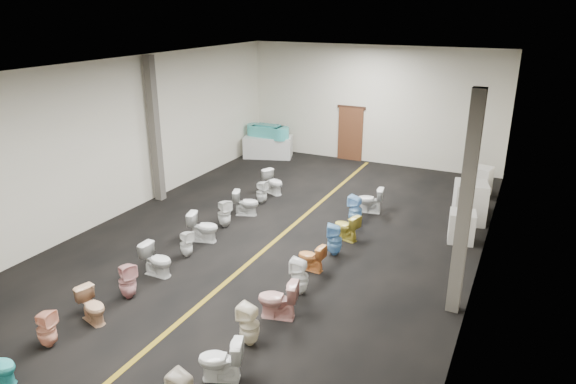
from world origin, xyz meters
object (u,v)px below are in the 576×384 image
toilet_left_8 (246,203)px  toilet_right_9 (370,200)px  bathtub (268,131)px  toilet_right_8 (355,210)px  toilet_right_4 (300,276)px  display_table (268,147)px  appliance_crate_a (462,227)px  toilet_left_2 (92,306)px  toilet_left_4 (157,260)px  toilet_right_5 (311,257)px  toilet_right_3 (278,299)px  toilet_left_6 (203,227)px  toilet_right_2 (249,325)px  appliance_crate_c (474,198)px  toilet_right_6 (335,240)px  toilet_left_7 (224,213)px  toilet_left_9 (262,192)px  toilet_left_5 (186,244)px  toilet_left_3 (127,281)px  toilet_left_10 (273,182)px  toilet_right_1 (221,360)px  appliance_crate_d (480,181)px  appliance_crate_b (470,202)px  toilet_left_1 (46,329)px  toilet_right_7 (346,227)px

toilet_left_8 → toilet_right_9: toilet_right_9 is taller
bathtub → toilet_right_8: bearing=-40.1°
toilet_right_4 → display_table: bearing=-154.6°
toilet_right_4 → bathtub: bearing=-154.6°
toilet_right_8 → appliance_crate_a: bearing=98.2°
display_table → toilet_left_8: bearing=-68.0°
toilet_left_2 → toilet_left_4: size_ratio=0.90×
toilet_right_5 → toilet_right_9: 4.08m
bathtub → toilet_right_5: bathtub is taller
toilet_right_3 → toilet_left_6: bearing=-138.2°
toilet_left_4 → toilet_right_2: 3.46m
toilet_left_2 → toilet_right_9: bearing=-6.3°
appliance_crate_c → toilet_right_6: (-2.71, -4.64, 0.01)m
toilet_left_4 → toilet_left_8: 4.03m
toilet_left_8 → toilet_left_7: bearing=154.3°
toilet_left_9 → toilet_right_5: (3.12, -3.31, -0.04)m
toilet_left_5 → toilet_left_7: (-0.14, 1.96, 0.06)m
toilet_right_8 → toilet_left_3: bearing=-21.1°
toilet_left_8 → toilet_left_10: toilet_left_10 is taller
toilet_left_7 → toilet_right_1: size_ratio=1.05×
display_table → toilet_right_1: 13.39m
toilet_right_3 → toilet_left_7: bearing=-148.4°
toilet_right_9 → toilet_left_6: bearing=-50.4°
toilet_left_7 → toilet_right_5: toilet_left_7 is taller
toilet_right_1 → toilet_left_6: bearing=-163.7°
toilet_left_5 → toilet_right_8: bearing=-27.0°
toilet_left_6 → toilet_left_4: bearing=167.4°
appliance_crate_d → toilet_left_2: 12.36m
toilet_left_8 → toilet_left_10: 2.00m
toilet_right_3 → toilet_right_8: size_ratio=0.97×
toilet_left_6 → toilet_right_6: bearing=-92.8°
appliance_crate_a → toilet_left_10: appliance_crate_a is taller
toilet_right_6 → toilet_right_8: toilet_right_8 is taller
appliance_crate_c → toilet_left_2: appliance_crate_c is taller
toilet_left_10 → toilet_right_4: bearing=-125.0°
appliance_crate_a → toilet_left_10: bearing=169.6°
appliance_crate_a → toilet_right_6: (-2.71, -2.18, -0.00)m
appliance_crate_b → toilet_right_6: appliance_crate_b is taller
appliance_crate_b → toilet_right_9: size_ratio=1.52×
toilet_left_7 → toilet_right_1: bearing=-124.2°
toilet_right_8 → toilet_right_9: 1.02m
toilet_left_1 → appliance_crate_d: bearing=-34.2°
toilet_left_8 → toilet_right_1: 7.15m
toilet_left_7 → toilet_right_7: toilet_left_7 is taller
toilet_left_9 → toilet_left_10: toilet_left_10 is taller
toilet_left_1 → toilet_left_9: same height
bathtub → toilet_left_9: (2.30, -4.78, -0.70)m
toilet_left_5 → toilet_left_10: 4.98m
toilet_left_2 → toilet_left_6: size_ratio=0.87×
toilet_left_10 → toilet_right_7: size_ratio=1.08×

